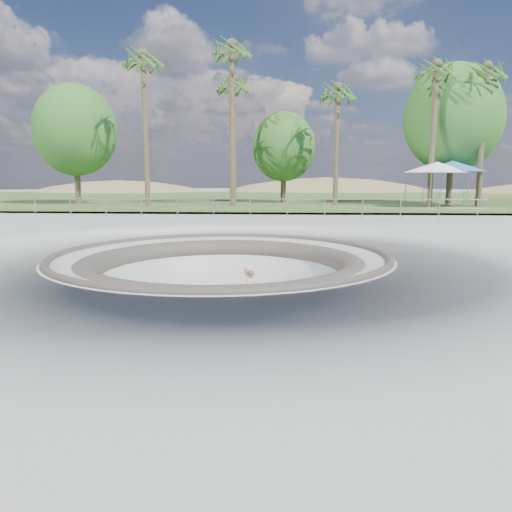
# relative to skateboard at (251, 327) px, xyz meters

# --- Properties ---
(ground) EXTENTS (180.00, 180.00, 0.00)m
(ground) POSITION_rel_skateboard_xyz_m (-1.02, 1.35, 1.84)
(ground) COLOR #A9A8A3
(ground) RESTS_ON ground
(skate_bowl) EXTENTS (14.00, 14.00, 4.10)m
(skate_bowl) POSITION_rel_skateboard_xyz_m (-1.02, 1.35, 0.01)
(skate_bowl) COLOR #A9A8A3
(skate_bowl) RESTS_ON ground
(grass_strip) EXTENTS (180.00, 36.00, 0.12)m
(grass_strip) POSITION_rel_skateboard_xyz_m (-1.02, 35.35, 2.06)
(grass_strip) COLOR #345321
(grass_strip) RESTS_ON ground
(distant_hills) EXTENTS (103.20, 45.00, 28.60)m
(distant_hills) POSITION_rel_skateboard_xyz_m (2.76, 58.52, -5.18)
(distant_hills) COLOR olive
(distant_hills) RESTS_ON ground
(safety_railing) EXTENTS (25.00, 0.06, 1.03)m
(safety_railing) POSITION_rel_skateboard_xyz_m (-1.02, 13.35, 2.53)
(safety_railing) COLOR gray
(safety_railing) RESTS_ON ground
(skateboard) EXTENTS (0.74, 0.23, 0.08)m
(skateboard) POSITION_rel_skateboard_xyz_m (0.00, 0.00, 0.00)
(skateboard) COLOR olive
(skateboard) RESTS_ON ground
(skater) EXTENTS (0.54, 0.71, 1.75)m
(skater) POSITION_rel_skateboard_xyz_m (-0.00, 0.00, 0.89)
(skater) COLOR tan
(skater) RESTS_ON skateboard
(canopy_white) EXTENTS (5.71, 5.71, 3.07)m
(canopy_white) POSITION_rel_skateboard_xyz_m (11.09, 21.48, 4.81)
(canopy_white) COLOR gray
(canopy_white) RESTS_ON ground
(canopy_blue) EXTENTS (6.25, 6.25, 3.16)m
(canopy_blue) POSITION_rel_skateboard_xyz_m (12.34, 22.16, 4.89)
(canopy_blue) COLOR gray
(canopy_blue) RESTS_ON ground
(palm_a) EXTENTS (2.60, 2.60, 11.08)m
(palm_a) POSITION_rel_skateboard_xyz_m (-8.74, 20.79, 11.64)
(palm_a) COLOR brown
(palm_a) RESTS_ON ground
(palm_b) EXTENTS (2.60, 2.60, 10.12)m
(palm_b) POSITION_rel_skateboard_xyz_m (-3.14, 24.79, 10.77)
(palm_b) COLOR brown
(palm_b) RESTS_ON ground
(palm_c) EXTENTS (2.60, 2.60, 11.93)m
(palm_c) POSITION_rel_skateboard_xyz_m (-2.94, 22.10, 12.42)
(palm_c) COLOR brown
(palm_c) RESTS_ON ground
(palm_d) EXTENTS (2.60, 2.60, 9.29)m
(palm_d) POSITION_rel_skateboard_xyz_m (4.49, 23.72, 10.00)
(palm_d) COLOR brown
(palm_d) RESTS_ON ground
(palm_e) EXTENTS (2.60, 2.60, 10.30)m
(palm_e) POSITION_rel_skateboard_xyz_m (10.70, 21.42, 10.93)
(palm_e) COLOR brown
(palm_e) RESTS_ON ground
(palm_f) EXTENTS (2.60, 2.60, 10.31)m
(palm_f) POSITION_rel_skateboard_xyz_m (14.28, 22.36, 10.94)
(palm_f) COLOR brown
(palm_f) RESTS_ON ground
(bushy_tree_left) EXTENTS (6.30, 5.72, 9.08)m
(bushy_tree_left) POSITION_rel_skateboard_xyz_m (-15.12, 24.14, 7.65)
(bushy_tree_left) COLOR brown
(bushy_tree_left) RESTS_ON ground
(bushy_tree_mid) EXTENTS (5.06, 4.60, 7.30)m
(bushy_tree_mid) POSITION_rel_skateboard_xyz_m (0.63, 27.33, 6.54)
(bushy_tree_mid) COLOR brown
(bushy_tree_mid) RESTS_ON ground
(bushy_tree_right) EXTENTS (7.15, 6.50, 10.31)m
(bushy_tree_right) POSITION_rel_skateboard_xyz_m (13.01, 24.72, 8.41)
(bushy_tree_right) COLOR brown
(bushy_tree_right) RESTS_ON ground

